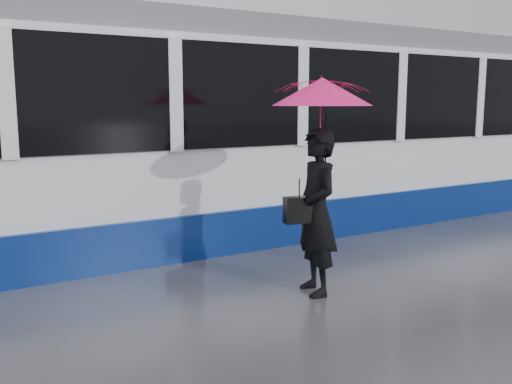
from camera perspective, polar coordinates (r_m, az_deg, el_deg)
ground at (r=6.49m, az=-5.72°, el=-10.06°), size 90.00×90.00×0.00m
rails at (r=8.72m, az=-12.97°, el=-5.21°), size 34.00×1.51×0.02m
tram at (r=8.77m, az=-8.22°, el=5.78°), size 26.00×2.56×3.35m
woman at (r=6.29m, az=6.05°, el=-2.01°), size 0.59×0.76×1.84m
umbrella at (r=6.21m, az=6.59°, el=8.01°), size 1.31×1.31×1.24m
handbag at (r=6.17m, az=4.32°, el=-1.79°), size 0.35×0.22×0.46m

